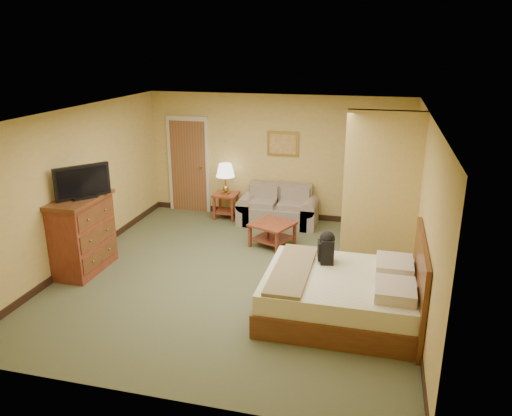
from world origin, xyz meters
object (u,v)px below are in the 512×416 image
(loveseat, at_px, (278,211))
(coffee_table, at_px, (272,229))
(bed, at_px, (348,294))
(dresser, at_px, (83,234))

(loveseat, distance_m, coffee_table, 1.20)
(bed, bearing_deg, dresser, 174.31)
(coffee_table, bearing_deg, dresser, -147.25)
(coffee_table, relative_size, dresser, 0.71)
(bed, bearing_deg, loveseat, 116.31)
(dresser, xyz_separation_m, bed, (4.29, -0.43, -0.31))
(dresser, bearing_deg, coffee_table, 32.75)
(coffee_table, distance_m, dresser, 3.29)
(coffee_table, xyz_separation_m, bed, (1.53, -2.20, 0.01))
(coffee_table, relative_size, bed, 0.41)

